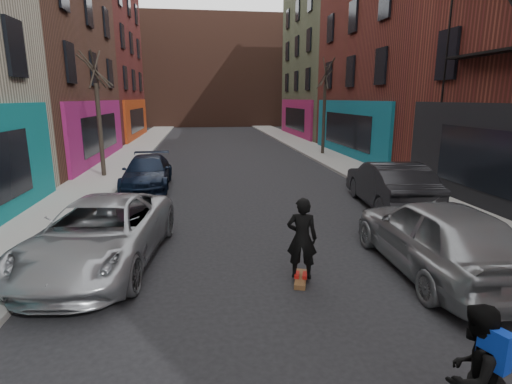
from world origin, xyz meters
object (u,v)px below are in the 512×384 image
object	(u,v)px
parked_left_end	(147,172)
skateboard	(301,279)
tree_right_far	(325,100)
parked_right_end	(390,185)
parked_right_far	(437,236)
pedestrian	(473,374)
tree_left_far	(98,104)
skateboarder	(302,238)
parked_left_far	(101,233)

from	to	relation	value
parked_left_end	skateboard	world-z (taller)	parked_left_end
tree_right_far	parked_right_end	distance (m)	13.11
parked_right_far	pedestrian	xyz separation A→B (m)	(-2.09, -4.04, -0.02)
tree_left_far	skateboarder	world-z (taller)	tree_left_far
parked_left_end	skateboard	size ratio (longest dim) A/B	5.65
skateboard	tree_left_far	bearing A→B (deg)	136.14
tree_left_far	pedestrian	world-z (taller)	tree_left_far
skateboard	pedestrian	world-z (taller)	pedestrian
parked_left_far	pedestrian	bearing A→B (deg)	-40.34
tree_right_far	pedestrian	world-z (taller)	tree_right_far
tree_right_far	parked_left_end	size ratio (longest dim) A/B	1.51
tree_right_far	parked_left_end	xyz separation A→B (m)	(-10.10, -8.44, -2.87)
tree_left_far	parked_right_far	world-z (taller)	tree_left_far
parked_right_end	pedestrian	size ratio (longest dim) A/B	3.05
pedestrian	tree_left_far	bearing A→B (deg)	-86.51
parked_left_far	pedestrian	size ratio (longest dim) A/B	3.28
pedestrian	skateboard	bearing A→B (deg)	-99.49
tree_left_far	skateboard	world-z (taller)	tree_left_far
parked_right_far	skateboarder	bearing A→B (deg)	2.20
parked_right_end	skateboard	bearing A→B (deg)	55.42
skateboard	skateboarder	bearing A→B (deg)	0.00
parked_left_far	skateboarder	bearing A→B (deg)	-12.29
skateboarder	tree_left_far	bearing A→B (deg)	-43.86
tree_left_far	skateboard	xyz separation A→B (m)	(6.47, -11.81, -3.33)
parked_left_end	skateboarder	bearing A→B (deg)	-66.79
tree_left_far	tree_right_far	bearing A→B (deg)	25.82
tree_left_far	pedestrian	bearing A→B (deg)	-65.20
parked_left_far	pedestrian	distance (m)	7.44
parked_left_far	skateboarder	xyz separation A→B (m)	(4.20, -1.48, 0.21)
skateboarder	parked_right_far	bearing A→B (deg)	-161.96
tree_left_far	parked_left_end	distance (m)	4.32
tree_right_far	skateboard	size ratio (longest dim) A/B	8.50
tree_left_far	parked_left_end	world-z (taller)	tree_left_far
parked_left_end	parked_right_end	size ratio (longest dim) A/B	0.93
parked_left_far	parked_left_end	bearing A→B (deg)	96.82
parked_left_far	skateboard	distance (m)	4.50
parked_left_end	parked_right_end	xyz separation A→B (m)	(8.50, -4.28, 0.15)
parked_right_far	parked_right_end	bearing A→B (deg)	-103.89
parked_left_far	parked_right_end	bearing A→B (deg)	30.02
parked_right_end	tree_left_far	bearing A→B (deg)	-26.06
parked_left_end	skateboarder	size ratio (longest dim) A/B	2.71
tree_right_far	parked_right_far	world-z (taller)	tree_right_far
skateboarder	pedestrian	world-z (taller)	skateboarder
parked_left_far	parked_right_far	bearing A→B (deg)	-4.38
parked_left_far	tree_left_far	bearing A→B (deg)	109.44
tree_left_far	parked_right_far	distance (m)	15.28
tree_right_far	parked_right_far	distance (m)	18.23
pedestrian	tree_right_far	bearing A→B (deg)	-124.45
parked_right_far	parked_right_end	size ratio (longest dim) A/B	1.00
parked_left_end	skateboarder	world-z (taller)	skateboarder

